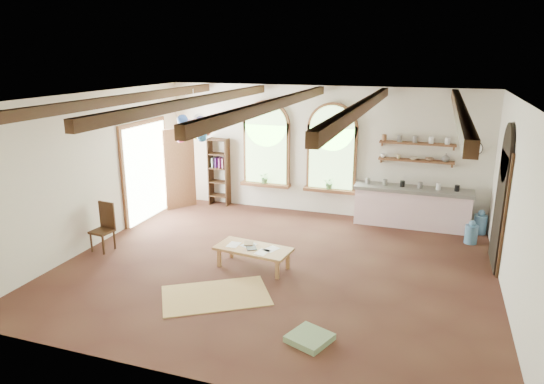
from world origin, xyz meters
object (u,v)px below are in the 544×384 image
at_px(balloon_cluster, 195,128).
at_px(coffee_table, 253,250).
at_px(side_chair, 103,237).
at_px(kitchen_counter, 412,207).

bearing_deg(balloon_cluster, coffee_table, -39.66).
height_order(coffee_table, balloon_cluster, balloon_cluster).
relative_size(coffee_table, side_chair, 1.50).
distance_m(kitchen_counter, balloon_cluster, 5.34).
distance_m(coffee_table, balloon_cluster, 3.27).
height_order(coffee_table, side_chair, side_chair).
xyz_separation_m(side_chair, balloon_cluster, (1.25, 1.85, 2.06)).
relative_size(kitchen_counter, coffee_table, 1.79).
relative_size(side_chair, balloon_cluster, 0.87).
bearing_deg(side_chair, kitchen_counter, 30.88).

